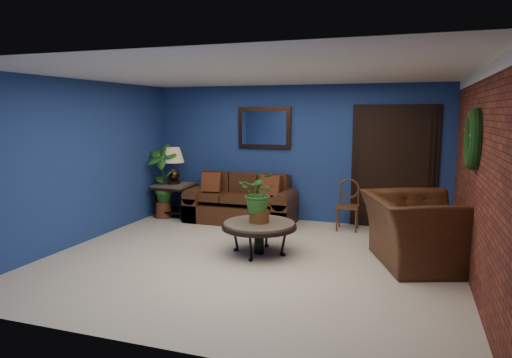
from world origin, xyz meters
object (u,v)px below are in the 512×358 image
(sofa, at_px, (242,206))
(side_chair, at_px, (348,201))
(armchair, at_px, (418,231))
(end_table, at_px, (174,191))
(coffee_table, at_px, (259,226))
(table_lamp, at_px, (173,161))

(sofa, xyz_separation_m, side_chair, (1.94, 0.04, 0.20))
(side_chair, relative_size, armchair, 0.61)
(end_table, bearing_deg, coffee_table, -37.05)
(sofa, relative_size, coffee_table, 1.86)
(sofa, bearing_deg, side_chair, 1.16)
(sofa, height_order, end_table, sofa)
(sofa, distance_m, armchair, 3.43)
(table_lamp, bearing_deg, end_table, 0.00)
(end_table, xyz_separation_m, table_lamp, (0.00, 0.00, 0.59))
(coffee_table, distance_m, side_chair, 2.08)
(coffee_table, height_order, table_lamp, table_lamp)
(coffee_table, relative_size, side_chair, 1.23)
(coffee_table, bearing_deg, side_chair, 60.82)
(table_lamp, bearing_deg, coffee_table, -37.05)
(coffee_table, xyz_separation_m, end_table, (-2.32, 1.75, 0.09))
(coffee_table, distance_m, armchair, 2.14)
(sofa, bearing_deg, armchair, -26.79)
(end_table, bearing_deg, side_chair, 1.10)
(coffee_table, xyz_separation_m, table_lamp, (-2.32, 1.75, 0.67))
(coffee_table, xyz_separation_m, armchair, (2.13, 0.23, 0.06))
(coffee_table, bearing_deg, end_table, 142.95)
(sofa, relative_size, armchair, 1.40)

